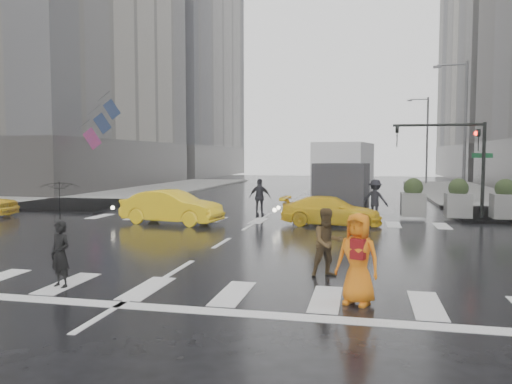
% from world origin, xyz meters
% --- Properties ---
extents(ground, '(120.00, 120.00, 0.00)m').
position_xyz_m(ground, '(0.00, 0.00, 0.00)').
color(ground, black).
rests_on(ground, ground).
extents(sidewalk_nw, '(35.00, 35.00, 0.15)m').
position_xyz_m(sidewalk_nw, '(-19.50, 17.50, 0.07)').
color(sidewalk_nw, gray).
rests_on(sidewalk_nw, ground).
extents(building_nw, '(26.05, 26.05, 38.00)m').
position_xyz_m(building_nw, '(-29.00, 27.00, 17.25)').
color(building_nw, gray).
rests_on(building_nw, ground).
extents(building_nw_far, '(26.05, 26.05, 44.00)m').
position_xyz_m(building_nw_far, '(-29.00, 56.00, 20.19)').
color(building_nw_far, '#65615D').
rests_on(building_nw_far, ground).
extents(road_markings, '(18.00, 48.00, 0.01)m').
position_xyz_m(road_markings, '(0.00, 0.00, 0.01)').
color(road_markings, silver).
rests_on(road_markings, ground).
extents(traffic_signal_pole, '(4.45, 0.42, 4.50)m').
position_xyz_m(traffic_signal_pole, '(9.01, 8.01, 3.22)').
color(traffic_signal_pole, black).
rests_on(traffic_signal_pole, ground).
extents(street_lamp_near, '(2.15, 0.22, 9.00)m').
position_xyz_m(street_lamp_near, '(10.87, 18.00, 4.95)').
color(street_lamp_near, '#59595B').
rests_on(street_lamp_near, ground).
extents(street_lamp_far, '(2.15, 0.22, 9.00)m').
position_xyz_m(street_lamp_far, '(10.87, 38.00, 4.95)').
color(street_lamp_far, '#59595B').
rests_on(street_lamp_far, ground).
extents(planter_west, '(1.10, 1.10, 1.80)m').
position_xyz_m(planter_west, '(7.00, 8.20, 0.98)').
color(planter_west, gray).
rests_on(planter_west, ground).
extents(planter_mid, '(1.10, 1.10, 1.80)m').
position_xyz_m(planter_mid, '(9.00, 8.20, 0.98)').
color(planter_mid, gray).
rests_on(planter_mid, ground).
extents(planter_east, '(1.10, 1.10, 1.80)m').
position_xyz_m(planter_east, '(11.00, 8.20, 0.98)').
color(planter_east, gray).
rests_on(planter_east, ground).
extents(flag_cluster, '(2.87, 3.06, 4.69)m').
position_xyz_m(flag_cluster, '(-15.08, 18.50, 5.64)').
color(flag_cluster, '#59595B').
rests_on(flag_cluster, ground).
extents(pedestrian_black, '(1.21, 1.22, 2.43)m').
position_xyz_m(pedestrian_black, '(-1.96, -6.32, 1.66)').
color(pedestrian_black, black).
rests_on(pedestrian_black, ground).
extents(pedestrian_brown, '(1.02, 0.94, 1.70)m').
position_xyz_m(pedestrian_brown, '(3.88, -4.00, 0.85)').
color(pedestrian_brown, '#49351A').
rests_on(pedestrian_brown, ground).
extents(pedestrian_orange, '(1.06, 0.88, 1.85)m').
position_xyz_m(pedestrian_orange, '(4.64, -6.20, 0.93)').
color(pedestrian_orange, orange).
rests_on(pedestrian_orange, ground).
extents(pedestrian_far_a, '(1.10, 0.69, 1.85)m').
position_xyz_m(pedestrian_far_a, '(-0.35, 8.03, 0.92)').
color(pedestrian_far_a, black).
rests_on(pedestrian_far_a, ground).
extents(pedestrian_far_b, '(1.36, 1.02, 1.87)m').
position_xyz_m(pedestrian_far_b, '(5.26, 7.92, 0.93)').
color(pedestrian_far_b, black).
rests_on(pedestrian_far_b, ground).
extents(taxi_mid, '(4.66, 2.21, 1.47)m').
position_xyz_m(taxi_mid, '(-3.53, 4.26, 0.74)').
color(taxi_mid, yellow).
rests_on(taxi_mid, ground).
extents(taxi_rear, '(3.84, 1.85, 1.25)m').
position_xyz_m(taxi_rear, '(3.36, 5.21, 0.62)').
color(taxi_rear, yellow).
rests_on(taxi_rear, ground).
extents(box_truck, '(2.62, 6.97, 3.70)m').
position_xyz_m(box_truck, '(3.62, 11.18, 1.98)').
color(box_truck, silver).
rests_on(box_truck, ground).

